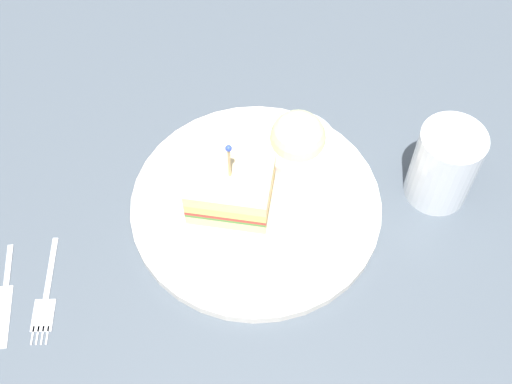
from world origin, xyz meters
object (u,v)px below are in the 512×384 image
(plate, at_px, (256,205))
(knife, at_px, (4,300))
(sandwich_half_center, at_px, (231,188))
(drink_glass, at_px, (444,167))
(fork, at_px, (45,301))
(coleslaw_bowl, at_px, (297,142))

(plate, xyz_separation_m, knife, (-0.27, 0.10, -0.00))
(sandwich_half_center, distance_m, drink_glass, 0.24)
(plate, relative_size, fork, 2.85)
(plate, xyz_separation_m, coleslaw_bowl, (0.08, 0.02, 0.03))
(sandwich_half_center, xyz_separation_m, coleslaw_bowl, (0.10, -0.00, -0.00))
(sandwich_half_center, bearing_deg, fork, 168.07)
(coleslaw_bowl, relative_size, drink_glass, 0.90)
(coleslaw_bowl, bearing_deg, knife, 166.82)
(plate, bearing_deg, sandwich_half_center, 133.66)
(sandwich_half_center, xyz_separation_m, drink_glass, (0.19, -0.15, 0.01))
(plate, bearing_deg, coleslaw_bowl, 10.70)
(plate, bearing_deg, knife, 160.19)
(coleslaw_bowl, xyz_separation_m, fork, (-0.32, 0.05, -0.03))
(coleslaw_bowl, xyz_separation_m, knife, (-0.35, 0.08, -0.03))
(knife, bearing_deg, fork, -45.39)
(sandwich_half_center, height_order, fork, sandwich_half_center)
(drink_glass, bearing_deg, fork, 154.65)
(knife, bearing_deg, drink_glass, -27.07)
(drink_glass, relative_size, fork, 1.00)
(sandwich_half_center, height_order, drink_glass, sandwich_half_center)
(plate, height_order, fork, plate)
(fork, bearing_deg, coleslaw_bowl, -9.13)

